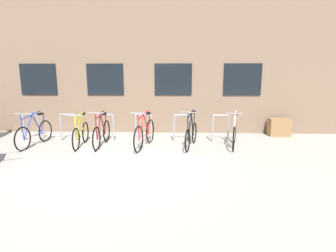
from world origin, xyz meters
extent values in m
plane|color=#9E998E|center=(0.00, 0.00, 0.00)|extent=(42.00, 42.00, 0.00)
cube|color=#7A604C|center=(0.00, 6.42, 2.97)|extent=(28.00, 6.45, 5.94)
cube|color=black|center=(-3.60, 3.18, 1.91)|extent=(1.30, 0.04, 1.09)
cube|color=black|center=(-1.20, 3.18, 1.91)|extent=(1.30, 0.04, 1.09)
cube|color=black|center=(1.20, 3.18, 1.91)|extent=(1.30, 0.04, 1.09)
cube|color=black|center=(3.60, 3.18, 1.91)|extent=(1.30, 0.04, 1.09)
cylinder|color=gray|center=(-3.55, 1.90, 0.42)|extent=(0.05, 0.05, 0.84)
cylinder|color=gray|center=(-3.06, 1.90, 0.42)|extent=(0.05, 0.05, 0.84)
cylinder|color=gray|center=(-3.31, 1.90, 0.84)|extent=(0.48, 0.05, 0.05)
cylinder|color=gray|center=(-2.35, 1.90, 0.42)|extent=(0.05, 0.05, 0.84)
cylinder|color=gray|center=(-1.86, 1.90, 0.42)|extent=(0.05, 0.05, 0.84)
cylinder|color=gray|center=(-2.11, 1.90, 0.84)|extent=(0.48, 0.05, 0.05)
cylinder|color=gray|center=(-1.15, 1.90, 0.42)|extent=(0.05, 0.05, 0.84)
cylinder|color=gray|center=(-0.66, 1.90, 0.42)|extent=(0.05, 0.05, 0.84)
cylinder|color=gray|center=(-0.91, 1.90, 0.84)|extent=(0.48, 0.05, 0.05)
cylinder|color=gray|center=(0.05, 1.90, 0.42)|extent=(0.05, 0.05, 0.84)
cylinder|color=gray|center=(0.54, 1.90, 0.42)|extent=(0.05, 0.05, 0.84)
cylinder|color=gray|center=(0.29, 1.90, 0.84)|extent=(0.48, 0.05, 0.05)
cylinder|color=gray|center=(1.25, 1.90, 0.42)|extent=(0.05, 0.05, 0.84)
cylinder|color=gray|center=(1.74, 1.90, 0.42)|extent=(0.05, 0.05, 0.84)
cylinder|color=gray|center=(1.49, 1.90, 0.84)|extent=(0.48, 0.05, 0.05)
cylinder|color=gray|center=(2.45, 1.90, 0.42)|extent=(0.05, 0.05, 0.84)
cylinder|color=gray|center=(2.94, 1.90, 0.42)|extent=(0.05, 0.05, 0.84)
cylinder|color=gray|center=(2.69, 1.90, 0.84)|extent=(0.48, 0.05, 0.05)
torus|color=black|center=(1.88, 1.82, 0.30)|extent=(0.19, 0.64, 0.65)
torus|color=black|center=(1.64, 0.81, 0.30)|extent=(0.19, 0.64, 0.65)
cylinder|color=black|center=(1.70, 1.09, 0.65)|extent=(0.15, 0.49, 0.81)
cylinder|color=black|center=(1.80, 1.48, 0.60)|extent=(0.12, 0.37, 0.70)
cylinder|color=black|center=(1.74, 1.25, 1.00)|extent=(0.23, 0.79, 0.14)
cylinder|color=black|center=(1.82, 1.57, 0.28)|extent=(0.15, 0.51, 0.07)
cylinder|color=black|center=(1.86, 1.73, 0.62)|extent=(0.07, 0.20, 0.65)
cylinder|color=black|center=(1.64, 0.84, 0.67)|extent=(0.05, 0.08, 0.75)
cube|color=black|center=(1.84, 1.64, 0.97)|extent=(0.14, 0.22, 0.06)
cylinder|color=gray|center=(1.65, 0.86, 1.08)|extent=(0.43, 0.13, 0.03)
torus|color=black|center=(-0.87, 1.85, 0.33)|extent=(0.04, 0.69, 0.69)
torus|color=black|center=(-0.87, 0.82, 0.33)|extent=(0.04, 0.69, 0.69)
cylinder|color=maroon|center=(-0.87, 1.10, 0.64)|extent=(0.04, 0.49, 0.75)
cylinder|color=maroon|center=(-0.87, 1.50, 0.58)|extent=(0.04, 0.36, 0.62)
cylinder|color=maroon|center=(-0.87, 1.27, 0.94)|extent=(0.04, 0.80, 0.17)
cylinder|color=maroon|center=(-0.87, 1.59, 0.30)|extent=(0.03, 0.51, 0.07)
cylinder|color=maroon|center=(-0.87, 1.76, 0.60)|extent=(0.03, 0.20, 0.56)
cylinder|color=maroon|center=(-0.87, 0.85, 0.67)|extent=(0.03, 0.08, 0.69)
cube|color=black|center=(-0.87, 1.67, 0.91)|extent=(0.10, 0.20, 0.06)
cylinder|color=gray|center=(-0.87, 0.87, 1.04)|extent=(0.44, 0.03, 0.03)
torus|color=black|center=(-1.51, 1.77, 0.31)|extent=(0.09, 0.66, 0.66)
torus|color=black|center=(-1.44, 0.80, 0.31)|extent=(0.09, 0.66, 0.66)
cylinder|color=yellow|center=(-1.46, 1.07, 0.60)|extent=(0.07, 0.47, 0.70)
cylinder|color=yellow|center=(-1.49, 1.44, 0.57)|extent=(0.06, 0.34, 0.64)
cylinder|color=yellow|center=(-1.47, 1.22, 0.91)|extent=(0.09, 0.74, 0.10)
cylinder|color=yellow|center=(-1.49, 1.53, 0.28)|extent=(0.06, 0.49, 0.07)
cylinder|color=yellow|center=(-1.51, 1.68, 0.60)|extent=(0.04, 0.20, 0.58)
cylinder|color=yellow|center=(-1.44, 0.83, 0.63)|extent=(0.03, 0.08, 0.64)
cube|color=black|center=(-1.50, 1.59, 0.91)|extent=(0.11, 0.21, 0.06)
cylinder|color=gray|center=(-1.44, 0.85, 0.98)|extent=(0.44, 0.06, 0.03)
torus|color=black|center=(-2.80, 1.81, 0.32)|extent=(0.11, 0.69, 0.69)
torus|color=black|center=(-2.91, 0.74, 0.32)|extent=(0.11, 0.69, 0.69)
cylinder|color=#233893|center=(-2.88, 1.03, 0.63)|extent=(0.09, 0.51, 0.73)
cylinder|color=#233893|center=(-2.84, 1.45, 0.57)|extent=(0.07, 0.39, 0.61)
cylinder|color=#233893|center=(-2.86, 1.21, 0.93)|extent=(0.12, 0.84, 0.16)
cylinder|color=#233893|center=(-2.83, 1.54, 0.30)|extent=(0.08, 0.54, 0.07)
cylinder|color=#233893|center=(-2.81, 1.72, 0.60)|extent=(0.04, 0.20, 0.55)
cylinder|color=#233893|center=(-2.91, 0.77, 0.66)|extent=(0.04, 0.08, 0.67)
cube|color=black|center=(-2.82, 1.63, 0.90)|extent=(0.12, 0.21, 0.06)
cylinder|color=gray|center=(-2.90, 0.79, 1.02)|extent=(0.44, 0.07, 0.03)
torus|color=black|center=(3.16, 1.95, 0.33)|extent=(0.21, 0.69, 0.70)
torus|color=black|center=(2.91, 0.94, 0.33)|extent=(0.21, 0.69, 0.70)
cylinder|color=silver|center=(2.98, 1.22, 0.64)|extent=(0.16, 0.49, 0.74)
cylinder|color=silver|center=(3.08, 1.61, 0.58)|extent=(0.12, 0.37, 0.61)
cylinder|color=silver|center=(3.02, 1.38, 0.94)|extent=(0.23, 0.80, 0.16)
cylinder|color=silver|center=(3.10, 1.70, 0.30)|extent=(0.15, 0.51, 0.07)
cylinder|color=silver|center=(3.14, 1.86, 0.60)|extent=(0.07, 0.20, 0.55)
cylinder|color=silver|center=(2.92, 0.96, 0.67)|extent=(0.05, 0.08, 0.67)
cube|color=black|center=(3.12, 1.77, 0.91)|extent=(0.15, 0.22, 0.06)
cylinder|color=gray|center=(2.92, 0.99, 1.03)|extent=(0.43, 0.13, 0.03)
torus|color=black|center=(0.51, 1.78, 0.35)|extent=(0.18, 0.74, 0.74)
torus|color=black|center=(0.30, 0.72, 0.35)|extent=(0.18, 0.74, 0.74)
cylinder|color=red|center=(0.36, 1.01, 0.66)|extent=(0.14, 0.51, 0.75)
cylinder|color=red|center=(0.44, 1.42, 0.60)|extent=(0.11, 0.39, 0.63)
cylinder|color=red|center=(0.40, 1.18, 0.97)|extent=(0.20, 0.84, 0.16)
cylinder|color=red|center=(0.46, 1.51, 0.32)|extent=(0.13, 0.53, 0.08)
cylinder|color=red|center=(0.50, 1.69, 0.63)|extent=(0.06, 0.20, 0.56)
cylinder|color=red|center=(0.31, 0.75, 0.69)|extent=(0.04, 0.08, 0.68)
cube|color=black|center=(0.48, 1.60, 0.94)|extent=(0.14, 0.22, 0.06)
cylinder|color=gray|center=(0.31, 0.77, 1.06)|extent=(0.44, 0.11, 0.03)
cylinder|color=gray|center=(-2.73, -0.24, 0.24)|extent=(0.50, 0.28, 0.03)
cube|color=olive|center=(4.86, 2.85, 0.30)|extent=(0.70, 0.44, 0.60)
camera|label=1|loc=(1.36, -6.17, 2.06)|focal=28.18mm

